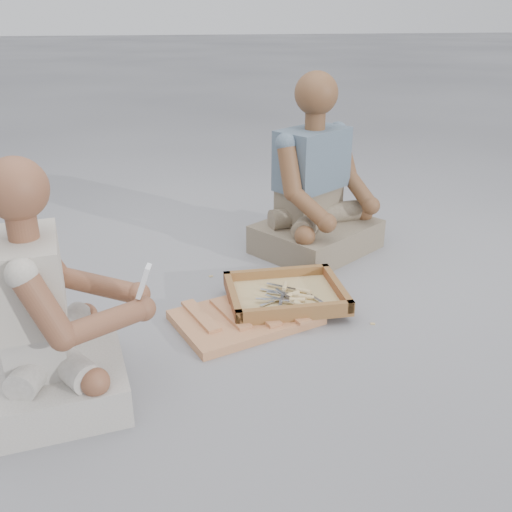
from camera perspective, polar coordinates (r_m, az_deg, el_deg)
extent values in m
plane|color=gray|center=(2.48, 2.68, -7.27)|extent=(60.00, 60.00, 0.00)
cube|color=#A86C41|center=(2.52, -1.04, -6.15)|extent=(0.69, 0.57, 0.04)
cube|color=brown|center=(2.63, 2.95, -4.20)|extent=(0.53, 0.42, 0.02)
cube|color=brown|center=(2.78, 2.09, -1.76)|extent=(0.52, 0.04, 0.05)
cube|color=brown|center=(2.45, 3.97, -5.56)|extent=(0.52, 0.04, 0.05)
cube|color=brown|center=(2.68, 8.10, -3.09)|extent=(0.04, 0.42, 0.05)
cube|color=brown|center=(2.58, -2.37, -3.98)|extent=(0.04, 0.42, 0.05)
cube|color=tan|center=(2.62, 2.96, -3.97)|extent=(0.46, 0.36, 0.01)
cube|color=silver|center=(2.57, 2.61, -4.19)|extent=(0.06, 0.15, 0.00)
cylinder|color=tan|center=(2.66, 2.88, -3.10)|extent=(0.04, 0.07, 0.02)
cube|color=silver|center=(2.67, 2.55, -3.05)|extent=(0.13, 0.10, 0.00)
cylinder|color=tan|center=(2.63, 4.76, -3.50)|extent=(0.07, 0.06, 0.02)
cube|color=silver|center=(2.54, 1.66, -4.34)|extent=(0.15, 0.05, 0.00)
cylinder|color=tan|center=(2.54, 4.15, -4.39)|extent=(0.07, 0.04, 0.02)
cube|color=silver|center=(2.59, 5.79, -4.10)|extent=(0.07, 0.14, 0.00)
cylinder|color=tan|center=(2.51, 7.33, -5.07)|extent=(0.05, 0.07, 0.02)
cube|color=silver|center=(2.55, 1.78, -4.53)|extent=(0.14, 0.08, 0.00)
cylinder|color=tan|center=(2.61, 3.68, -3.84)|extent=(0.07, 0.05, 0.02)
cube|color=silver|center=(2.59, 2.97, -3.92)|extent=(0.07, 0.14, 0.00)
cylinder|color=tan|center=(2.51, 4.43, -4.89)|extent=(0.05, 0.07, 0.02)
cube|color=silver|center=(2.61, 2.67, -3.82)|extent=(0.14, 0.08, 0.00)
cylinder|color=tan|center=(2.59, 5.04, -4.10)|extent=(0.07, 0.05, 0.02)
cube|color=silver|center=(2.63, 1.99, -3.58)|extent=(0.14, 0.09, 0.00)
cylinder|color=tan|center=(2.60, 4.29, -3.96)|extent=(0.07, 0.05, 0.02)
cube|color=silver|center=(2.55, 2.37, -4.32)|extent=(0.12, 0.11, 0.00)
cylinder|color=tan|center=(2.50, 4.56, -4.93)|extent=(0.07, 0.06, 0.02)
cube|color=tan|center=(2.94, 4.83, -2.09)|extent=(0.02, 0.02, 0.00)
cube|color=tan|center=(2.53, -0.33, -6.56)|extent=(0.02, 0.02, 0.00)
cube|color=tan|center=(2.73, -0.38, -4.13)|extent=(0.02, 0.02, 0.00)
cube|color=tan|center=(2.95, -4.53, -2.03)|extent=(0.02, 0.02, 0.00)
cube|color=tan|center=(2.56, 11.60, -6.66)|extent=(0.02, 0.02, 0.00)
cube|color=tan|center=(2.84, -0.54, -3.00)|extent=(0.02, 0.02, 0.00)
cube|color=tan|center=(2.73, 5.95, -4.33)|extent=(0.02, 0.02, 0.00)
cube|color=tan|center=(2.43, -2.97, -7.98)|extent=(0.02, 0.02, 0.00)
cube|color=tan|center=(2.93, 6.04, -2.28)|extent=(0.02, 0.02, 0.00)
cube|color=tan|center=(2.38, -3.80, -8.77)|extent=(0.02, 0.02, 0.00)
cube|color=tan|center=(2.75, 1.13, -3.92)|extent=(0.02, 0.02, 0.00)
cube|color=#BBB6AD|center=(2.19, -19.02, -11.20)|extent=(0.53, 0.62, 0.14)
cube|color=#BBB6AD|center=(2.11, -21.14, -7.84)|extent=(0.24, 0.33, 0.17)
cube|color=#BBB3A6|center=(2.00, -21.81, -2.17)|extent=(0.26, 0.37, 0.29)
sphere|color=brown|center=(1.90, -22.90, 6.22)|extent=(0.20, 0.20, 0.20)
sphere|color=brown|center=(2.12, -11.69, -3.77)|extent=(0.09, 0.09, 0.09)
sphere|color=brown|center=(2.02, -11.22, -5.19)|extent=(0.09, 0.09, 0.09)
cube|color=#7D735A|center=(3.25, 6.06, 1.94)|extent=(0.80, 0.77, 0.16)
cube|color=#7D735A|center=(3.23, 5.30, 5.19)|extent=(0.41, 0.38, 0.19)
cube|color=slate|center=(3.15, 5.63, 9.64)|extent=(0.46, 0.42, 0.32)
sphere|color=brown|center=(3.08, 6.05, 15.88)|extent=(0.23, 0.23, 0.23)
sphere|color=brown|center=(3.22, 11.41, 4.96)|extent=(0.10, 0.10, 0.10)
sphere|color=brown|center=(2.91, 7.09, 3.30)|extent=(0.10, 0.10, 0.10)
cube|color=white|center=(1.97, -11.16, -2.50)|extent=(0.06, 0.06, 0.12)
cube|color=black|center=(1.97, -11.19, -2.21)|extent=(0.02, 0.04, 0.04)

